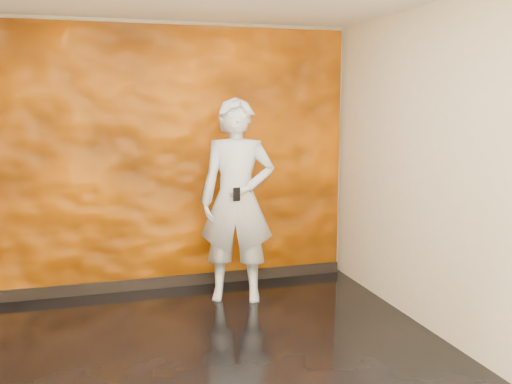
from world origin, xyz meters
TOP-DOWN VIEW (x-y plane):
  - room at (0.00, 0.00)m, footprint 4.02×4.02m
  - feature_wall at (0.00, 1.96)m, footprint 3.90×0.06m
  - baseboard at (0.00, 1.92)m, footprint 3.90×0.04m
  - man at (0.60, 1.37)m, footprint 0.85×0.69m
  - phone at (0.52, 1.09)m, footprint 0.07×0.03m

SIDE VIEW (x-z plane):
  - baseboard at x=0.00m, z-range 0.00..0.12m
  - man at x=0.60m, z-range 0.00..2.02m
  - phone at x=0.52m, z-range 1.05..1.18m
  - feature_wall at x=0.00m, z-range 0.00..2.75m
  - room at x=0.00m, z-range -0.01..2.81m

